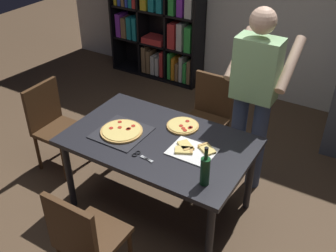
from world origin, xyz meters
The scene contains 12 objects.
ground_plane centered at (0.00, 0.00, 0.00)m, with size 12.00×12.00×0.00m, color brown.
dining_table centered at (0.00, 0.00, 0.68)m, with size 1.55×0.97×0.75m.
chair_near_camera centered at (0.00, -0.97, 0.51)m, with size 0.42×0.42×0.90m.
chair_far_side centered at (0.00, 0.97, 0.51)m, with size 0.42×0.42×0.90m.
chair_left_end centered at (-1.26, 0.00, 0.51)m, with size 0.42×0.42×0.90m.
bookshelf centered at (-1.48, 2.37, 0.95)m, with size 1.40×0.35×1.95m.
person_serving_pizza centered at (0.52, 0.75, 1.00)m, with size 0.55×0.54×1.75m.
pepperoni_pizza_on_tray centered at (-0.32, -0.08, 0.77)m, with size 0.42×0.42×0.04m.
pizza_slices_on_towel centered at (0.32, 0.00, 0.76)m, with size 0.36×0.29×0.03m.
wine_bottle centered at (0.57, -0.29, 0.87)m, with size 0.07×0.07×0.32m.
kitchen_scissors centered at (0.00, -0.27, 0.76)m, with size 0.20×0.09×0.01m.
second_pizza_plain centered at (0.08, 0.27, 0.76)m, with size 0.28×0.28×0.03m.
Camera 1 is at (1.47, -2.29, 2.65)m, focal length 42.66 mm.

